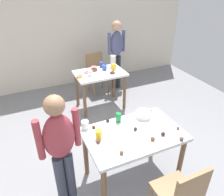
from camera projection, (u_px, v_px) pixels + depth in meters
The scene contains 33 objects.
ground_plane at pixel (123, 179), 2.91m from camera, with size 6.40×6.40×0.00m, color gray.
wall_back at pixel (58, 30), 4.79m from camera, with size 6.40×0.10×2.60m, color beige.
dining_table_near at pixel (133, 140), 2.63m from camera, with size 1.15×0.74×0.75m.
dining_table_far at pixel (100, 79), 4.20m from camera, with size 0.94×0.61×0.75m.
chair_near_table at pixel (181, 193), 2.16m from camera, with size 0.40×0.40×0.87m.
chair_far_table at pixel (96, 71), 4.84m from camera, with size 0.41×0.41×0.87m.
person_girl_near at pixel (61, 147), 2.20m from camera, with size 0.46×0.24×1.45m.
person_adult_far at pixel (117, 50), 4.78m from camera, with size 0.46×0.26×1.53m.
mixing_bowl at pixel (143, 114), 2.84m from camera, with size 0.20×0.20×0.08m, color white.
soda_can at pixel (118, 117), 2.74m from camera, with size 0.07×0.07×0.12m, color #198438.
fork_near at pixel (103, 127), 2.67m from camera, with size 0.17×0.02×0.01m, color silver.
cup_near_0 at pixel (99, 135), 2.46m from camera, with size 0.07×0.07×0.11m, color yellow.
cup_near_1 at pixel (85, 125), 2.63m from camera, with size 0.09×0.09×0.10m, color white.
cake_ball_0 at pixel (94, 127), 2.64m from camera, with size 0.04×0.04×0.04m, color #3D2319.
cake_ball_1 at pixel (135, 129), 2.61m from camera, with size 0.04×0.04×0.04m, color #3D2319.
cake_ball_2 at pixel (122, 153), 2.26m from camera, with size 0.04×0.04×0.04m, color brown.
cake_ball_3 at pixel (108, 120), 2.75m from camera, with size 0.04×0.04×0.04m, color #3D2319.
cake_ball_4 at pixel (178, 128), 2.63m from camera, with size 0.04×0.04×0.04m, color brown.
cake_ball_5 at pixel (182, 139), 2.45m from camera, with size 0.05×0.05×0.05m, color brown.
cake_ball_6 at pixel (163, 134), 2.52m from camera, with size 0.05×0.05×0.05m, color #3D2319.
cake_ball_7 at pixel (150, 111), 2.95m from camera, with size 0.04×0.04×0.04m, color brown.
cake_ball_8 at pixel (98, 141), 2.41m from camera, with size 0.04×0.04×0.04m, color brown.
cake_ball_9 at pixel (153, 139), 2.45m from camera, with size 0.05×0.05×0.05m, color brown.
pitcher_far at pixel (113, 61), 4.32m from camera, with size 0.11×0.11×0.23m, color white.
cup_far_0 at pixel (90, 73), 3.98m from camera, with size 0.09×0.09×0.10m, color white.
cup_far_1 at pixel (114, 67), 4.23m from camera, with size 0.09×0.09×0.11m, color yellow.
cup_far_2 at pixel (104, 68), 4.21m from camera, with size 0.09×0.09×0.09m, color #3351B2.
cup_far_3 at pixel (101, 65), 4.34m from camera, with size 0.08×0.08×0.10m, color #3351B2.
donut_far_0 at pixel (94, 67), 4.31m from camera, with size 0.12×0.12×0.04m, color pink.
donut_far_1 at pixel (80, 76), 3.93m from camera, with size 0.12×0.12×0.04m, color gold.
donut_far_2 at pixel (87, 72), 4.10m from camera, with size 0.13×0.13×0.04m, color pink.
donut_far_3 at pixel (112, 73), 4.08m from camera, with size 0.10×0.10×0.03m, color brown.
donut_far_4 at pixel (94, 70), 4.20m from camera, with size 0.13×0.13×0.04m, color brown.
Camera 1 is at (-0.95, -1.75, 2.39)m, focal length 35.11 mm.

